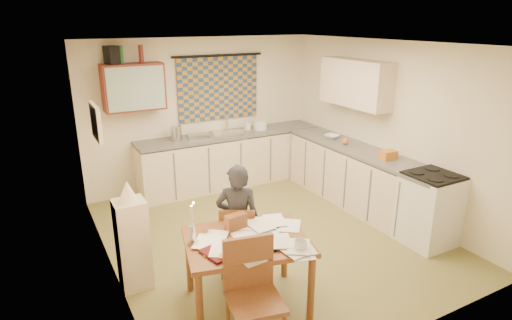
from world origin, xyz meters
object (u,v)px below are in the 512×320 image
shelf_stand (133,245)px  person (238,221)px  counter_back (233,159)px  dining_table (247,272)px  counter_right (361,179)px  stove (429,209)px  chair_far (238,252)px

shelf_stand → person: bearing=-17.1°
counter_back → dining_table: bearing=-113.5°
counter_back → shelf_stand: bearing=-135.2°
counter_back → shelf_stand: shelf_stand is taller
counter_back → counter_right: same height
counter_back → stove: 3.34m
counter_right → counter_back: bearing=125.1°
stove → dining_table: stove is taller
stove → chair_far: bearing=167.5°
stove → chair_far: size_ratio=1.11×
counter_back → counter_right: size_ratio=1.12×
person → counter_right: bearing=-130.4°
stove → shelf_stand: (-3.54, 0.85, 0.03)m
counter_back → stove: bearing=-67.5°
shelf_stand → counter_right: bearing=6.9°
counter_right → person: person is taller
counter_right → chair_far: (-2.45, -0.73, -0.19)m
counter_right → chair_far: size_ratio=3.46×
counter_back → stove: (1.28, -3.09, 0.02)m
stove → chair_far: (-2.45, 0.54, -0.21)m
counter_back → dining_table: counter_back is taller
counter_back → person: person is taller
counter_right → chair_far: bearing=-163.4°
counter_back → chair_far: size_ratio=3.88×
person → shelf_stand: size_ratio=1.32×
counter_back → person: bearing=-114.7°
counter_back → chair_far: counter_back is taller
counter_back → person: (-1.18, -2.57, 0.21)m
stove → shelf_stand: 3.64m
dining_table → shelf_stand: bearing=150.0°
stove → person: (-2.46, 0.52, 0.19)m
stove → dining_table: 2.63m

